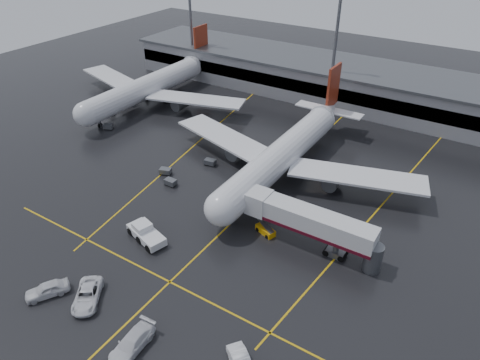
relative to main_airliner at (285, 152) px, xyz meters
The scene contains 21 objects.
ground 10.57m from the main_airliner, 90.00° to the right, with size 220.00×220.00×0.00m, color black.
apron_line_centre 10.57m from the main_airliner, 90.00° to the right, with size 0.25×90.00×0.02m, color gold.
apron_line_stop 31.98m from the main_airliner, 90.00° to the right, with size 60.00×0.25×0.02m, color gold.
apron_line_left 20.44m from the main_airliner, behind, with size 0.25×70.00×0.02m, color gold.
apron_line_right 18.49m from the main_airliner, ahead, with size 0.25×70.00×0.02m, color gold.
terminal 38.23m from the main_airliner, 90.00° to the left, with size 122.00×19.00×8.60m.
light_mast_left 56.34m from the main_airliner, 144.33° to the left, with size 3.00×1.20×25.45m.
light_mast_mid 34.26m from the main_airliner, 98.80° to the left, with size 3.00×1.20×25.45m.
main_airliner is the anchor object (origin of this frame).
second_airliner 43.68m from the main_airliner, 164.05° to the left, with size 48.80×45.60×14.10m.
jet_bridge 19.68m from the main_airliner, 52.90° to the right, with size 19.90×3.40×6.05m.
pushback_tractor 28.38m from the main_airliner, 107.31° to the right, with size 7.16×4.47×2.39m.
belt_loader 17.91m from the main_airliner, 71.61° to the right, with size 3.43×2.34×2.00m.
service_van_a 40.02m from the main_airliner, 99.27° to the right, with size 2.83×6.13×1.70m, color white.
service_van_b 41.71m from the main_airliner, 85.88° to the right, with size 2.49×6.13×1.78m, color silver.
service_van_d 43.01m from the main_airliner, 105.33° to the right, with size 2.10×5.21×1.78m, color silver.
baggage_cart_a 20.58m from the main_airliner, 135.85° to the right, with size 2.01×1.32×1.12m.
baggage_cart_b 21.52m from the main_airliner, 146.17° to the right, with size 2.30×1.84×1.12m.
baggage_cart_c 14.16m from the main_airliner, 158.80° to the right, with size 2.18×1.60×1.12m.
baggage_cart_d 45.50m from the main_airliner, behind, with size 2.24×1.72×1.12m.
baggage_cart_e 40.25m from the main_airliner, behind, with size 2.36×2.02×1.12m.
Camera 1 is at (28.95, -50.97, 41.14)m, focal length 32.67 mm.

